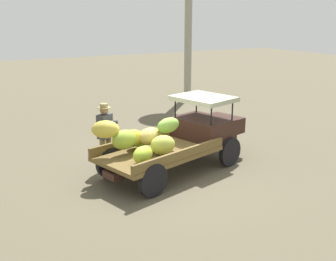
# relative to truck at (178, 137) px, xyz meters

# --- Properties ---
(ground_plane) EXTENTS (60.00, 60.00, 0.00)m
(ground_plane) POSITION_rel_truck_xyz_m (-0.40, -0.22, -0.88)
(ground_plane) COLOR brown
(truck) EXTENTS (4.66, 2.66, 1.83)m
(truck) POSITION_rel_truck_xyz_m (0.00, 0.00, 0.00)
(truck) COLOR #341D17
(truck) RESTS_ON ground
(farmer) EXTENTS (0.58, 0.55, 1.77)m
(farmer) POSITION_rel_truck_xyz_m (-1.67, 0.91, 0.13)
(farmer) COLOR olive
(farmer) RESTS_ON ground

